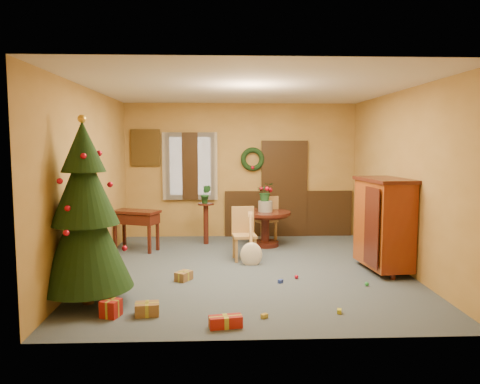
{
  "coord_description": "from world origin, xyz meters",
  "views": [
    {
      "loc": [
        -0.45,
        -7.43,
        2.05
      ],
      "look_at": [
        -0.12,
        0.4,
        1.23
      ],
      "focal_mm": 35.0,
      "sensor_mm": 36.0,
      "label": 1
    }
  ],
  "objects": [
    {
      "name": "toy_e",
      "position": [
        0.06,
        -2.14,
        0.03
      ],
      "size": [
        0.09,
        0.09,
        0.05
      ],
      "primitive_type": "cube",
      "rotation": [
        0.0,
        0.0,
        0.66
      ],
      "color": "gold",
      "rests_on": "floor"
    },
    {
      "name": "gift_a",
      "position": [
        -1.33,
        -1.99,
        0.07
      ],
      "size": [
        0.3,
        0.24,
        0.15
      ],
      "color": "brown",
      "rests_on": "floor"
    },
    {
      "name": "stand_plant",
      "position": [
        -0.74,
        1.95,
        1.02
      ],
      "size": [
        0.23,
        0.2,
        0.37
      ],
      "primitive_type": "imported",
      "rotation": [
        0.0,
        0.0,
        -0.16
      ],
      "color": "#19471E",
      "rests_on": "plant_stand"
    },
    {
      "name": "urn",
      "position": [
        0.44,
        1.71,
        0.8
      ],
      "size": [
        0.29,
        0.29,
        0.21
      ],
      "primitive_type": "cylinder",
      "color": "slate",
      "rests_on": "dining_table"
    },
    {
      "name": "chair_far",
      "position": [
        0.5,
        2.1,
        0.51
      ],
      "size": [
        0.56,
        0.56,
        0.96
      ],
      "color": "#9D753F",
      "rests_on": "floor"
    },
    {
      "name": "gift_c",
      "position": [
        -1.0,
        -0.58,
        0.07
      ],
      "size": [
        0.28,
        0.3,
        0.14
      ],
      "color": "brown",
      "rests_on": "floor"
    },
    {
      "name": "writing_desk",
      "position": [
        -2.06,
        1.43,
        0.58
      ],
      "size": [
        0.97,
        0.72,
        0.78
      ],
      "color": "black",
      "rests_on": "floor"
    },
    {
      "name": "toy_b",
      "position": [
        1.65,
        -0.97,
        0.03
      ],
      "size": [
        0.06,
        0.06,
        0.06
      ],
      "primitive_type": "sphere",
      "color": "green",
      "rests_on": "floor"
    },
    {
      "name": "plant_stand",
      "position": [
        -0.74,
        1.95,
        0.52
      ],
      "size": [
        0.32,
        0.32,
        0.84
      ],
      "color": "black",
      "rests_on": "floor"
    },
    {
      "name": "toy_d",
      "position": [
        0.7,
        -0.57,
        0.03
      ],
      "size": [
        0.06,
        0.06,
        0.06
      ],
      "primitive_type": "sphere",
      "color": "#B50C22",
      "rests_on": "floor"
    },
    {
      "name": "toy_a",
      "position": [
        0.43,
        -0.77,
        0.03
      ],
      "size": [
        0.09,
        0.09,
        0.05
      ],
      "primitive_type": "cube",
      "rotation": [
        0.0,
        0.0,
        0.86
      ],
      "color": "#263CA7",
      "rests_on": "floor"
    },
    {
      "name": "gift_b",
      "position": [
        -1.75,
        -2.02,
        0.1
      ],
      "size": [
        0.26,
        0.26,
        0.21
      ],
      "color": "maroon",
      "rests_on": "floor"
    },
    {
      "name": "christmas_tree",
      "position": [
        -2.15,
        -1.54,
        1.14
      ],
      "size": [
        1.16,
        1.16,
        2.4
      ],
      "color": "#382111",
      "rests_on": "floor"
    },
    {
      "name": "chair_near",
      "position": [
        -0.04,
        0.69,
        0.5
      ],
      "size": [
        0.44,
        0.44,
        0.93
      ],
      "color": "#9D753F",
      "rests_on": "floor"
    },
    {
      "name": "guitar",
      "position": [
        0.07,
        0.26,
        0.44
      ],
      "size": [
        0.38,
        0.57,
        0.85
      ],
      "primitive_type": null,
      "rotation": [
        -0.49,
        0.0,
        0.01
      ],
      "color": "beige",
      "rests_on": "floor"
    },
    {
      "name": "dining_table",
      "position": [
        0.44,
        1.71,
        0.49
      ],
      "size": [
        1.01,
        1.01,
        0.69
      ],
      "color": "black",
      "rests_on": "floor"
    },
    {
      "name": "sideboard",
      "position": [
        2.15,
        -0.19,
        0.8
      ],
      "size": [
        0.73,
        1.22,
        1.5
      ],
      "color": "#5B120A",
      "rests_on": "floor"
    },
    {
      "name": "centerpiece_plant",
      "position": [
        0.44,
        1.71,
        1.09
      ],
      "size": [
        0.33,
        0.29,
        0.37
      ],
      "primitive_type": "imported",
      "color": "#1E4C23",
      "rests_on": "urn"
    },
    {
      "name": "toy_c",
      "position": [
        0.98,
        -2.02,
        0.03
      ],
      "size": [
        0.07,
        0.09,
        0.05
      ],
      "primitive_type": "cube",
      "rotation": [
        0.0,
        0.0,
        1.28
      ],
      "color": "gold",
      "rests_on": "floor"
    },
    {
      "name": "room_envelope",
      "position": [
        0.21,
        2.7,
        1.12
      ],
      "size": [
        5.5,
        5.5,
        5.5
      ],
      "color": "#384252",
      "rests_on": "ground"
    },
    {
      "name": "gift_d",
      "position": [
        -0.4,
        -2.4,
        0.06
      ],
      "size": [
        0.39,
        0.21,
        0.13
      ],
      "color": "maroon",
      "rests_on": "floor"
    }
  ]
}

